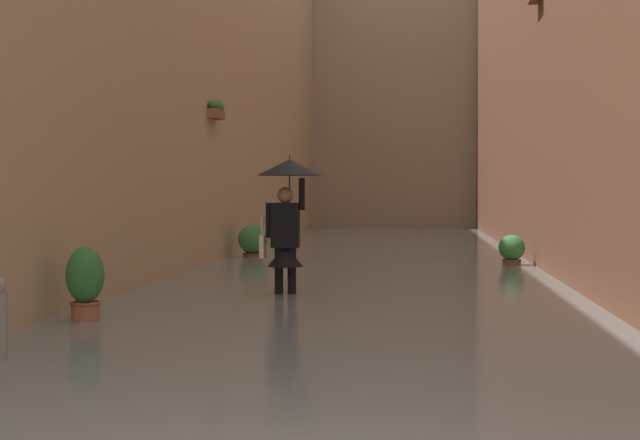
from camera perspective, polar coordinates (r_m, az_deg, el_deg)
ground_plane at (r=17.67m, az=3.66°, el=-3.22°), size 73.85×73.85×0.00m
flood_water at (r=17.66m, az=3.66°, el=-2.93°), size 7.09×35.54×0.18m
building_facade_right at (r=18.61m, az=-9.18°, el=13.34°), size 2.04×33.54×10.55m
building_facade_far at (r=33.47m, az=5.07°, el=8.55°), size 9.89×1.80×10.88m
person_wading at (r=11.54m, az=-2.26°, el=1.03°), size 0.91×0.91×2.11m
potted_plant_near_right at (r=24.15m, az=-2.24°, el=-0.81°), size 0.55×0.55×0.71m
potted_plant_mid_right at (r=18.19m, az=-4.57°, el=-1.51°), size 0.65×0.65×0.88m
potted_plant_far_right at (r=9.58m, az=-15.67°, el=-4.37°), size 0.41×0.41×0.99m
potted_plant_far_left at (r=16.51m, az=12.90°, el=-2.12°), size 0.51×0.51×0.76m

